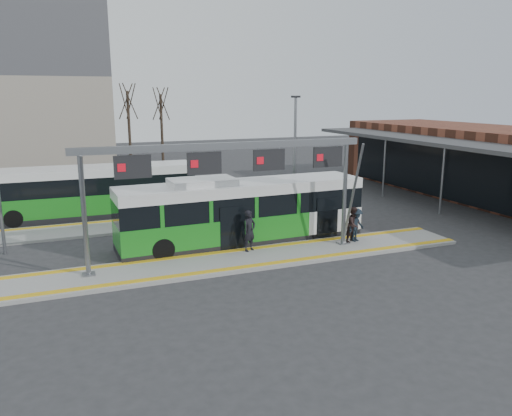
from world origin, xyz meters
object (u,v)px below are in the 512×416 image
Objects in this scene: gantry at (230,167)px; passenger_b at (354,224)px; passenger_a at (249,231)px; hero_bus at (242,212)px; passenger_c at (356,225)px.

gantry is 7.27m from passenger_b.
passenger_a reaches higher than passenger_b.
gantry is at bearing -121.49° from hero_bus.
hero_bus is (1.43, 2.51, -2.73)m from gantry.
passenger_a is (1.13, 0.67, -3.17)m from gantry.
passenger_a is (-0.30, -1.85, -0.44)m from hero_bus.
gantry is 7.74× the size of passenger_c.
hero_bus reaches higher than passenger_c.
hero_bus is 6.43× the size of passenger_a.
passenger_c is (5.53, -0.51, -0.14)m from passenger_a.
gantry is 1.04× the size of hero_bus.
passenger_b is at bearing 1.08° from gantry.
hero_bus is 1.92m from passenger_a.
gantry is 7.44m from passenger_c.
gantry is 3.44m from passenger_a.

